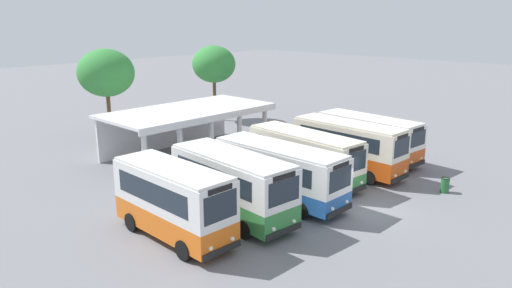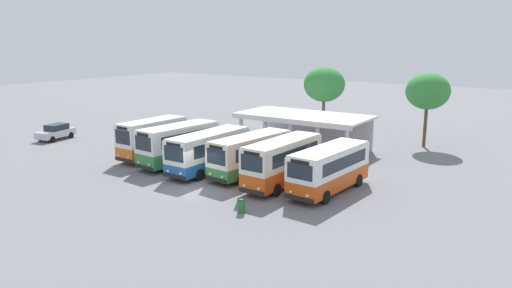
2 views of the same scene
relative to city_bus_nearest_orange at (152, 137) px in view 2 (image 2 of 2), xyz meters
name	(u,v)px [view 2 (image 2 of 2)]	position (x,y,z in m)	size (l,w,h in m)	color
ground_plane	(193,189)	(8.80, -4.71, -1.89)	(180.00, 180.00, 0.00)	slate
city_bus_nearest_orange	(152,137)	(0.00, 0.00, 0.00)	(2.36, 6.70, 3.44)	black
city_bus_second_in_row	(179,143)	(3.41, -0.29, -0.04)	(2.91, 7.60, 3.36)	black
city_bus_middle_cream	(209,150)	(6.82, -0.46, -0.14)	(2.41, 8.10, 3.14)	black
city_bus_fourth_amber	(251,153)	(10.22, 0.46, -0.15)	(2.86, 7.96, 3.14)	black
city_bus_fifth_blue	(283,161)	(13.63, -0.44, -0.04)	(2.40, 7.75, 3.35)	black
city_bus_far_end_green	(329,168)	(17.04, 0.08, -0.16)	(2.81, 7.78, 3.12)	black
parked_car_flank	(56,132)	(-14.52, 0.03, -1.06)	(2.43, 4.29, 1.62)	black
terminal_canopy	(306,121)	(9.35, 11.11, 0.75)	(12.36, 6.10, 3.40)	silver
waiting_chair_end_by_column	(289,143)	(7.96, 10.34, -1.37)	(0.46, 0.46, 0.86)	slate
waiting_chair_second_from_end	(296,144)	(8.67, 10.32, -1.37)	(0.46, 0.46, 0.86)	slate
waiting_chair_middle_seat	(302,144)	(9.38, 10.37, -1.37)	(0.46, 0.46, 0.86)	slate
roadside_tree_behind_canopy	(324,84)	(7.50, 18.62, 3.63)	(4.51, 4.51, 7.46)	brown
roadside_tree_east_of_canopy	(428,91)	(18.68, 18.20, 3.57)	(4.16, 4.16, 7.25)	brown
litter_bin_apron	(241,206)	(14.42, -6.62, -1.43)	(0.49, 0.49, 0.90)	#266633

